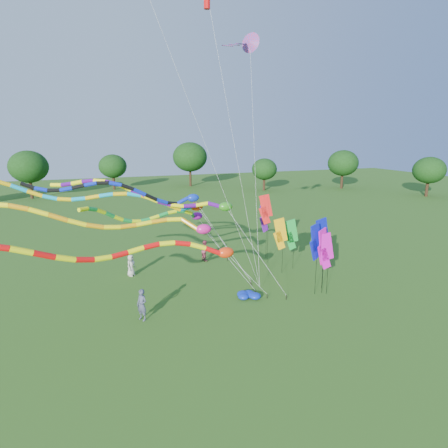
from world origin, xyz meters
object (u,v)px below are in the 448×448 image
object	(u,v)px
person_b	(142,305)
person_c	(205,250)
tube_kite_orange	(120,221)
blue_nylon_heap	(245,295)
person_a	(131,265)
tube_kite_red	(147,251)

from	to	relation	value
person_b	person_c	bearing A→B (deg)	106.55
tube_kite_orange	blue_nylon_heap	world-z (taller)	tube_kite_orange
person_a	tube_kite_red	bearing A→B (deg)	-137.96
tube_kite_red	blue_nylon_heap	world-z (taller)	tube_kite_red
tube_kite_orange	person_b	size ratio (longest dim) A/B	8.78
person_c	blue_nylon_heap	bearing A→B (deg)	169.11
tube_kite_orange	blue_nylon_heap	distance (m)	9.25
blue_nylon_heap	tube_kite_orange	bearing A→B (deg)	171.76
person_a	person_c	bearing A→B (deg)	-35.31
tube_kite_red	blue_nylon_heap	distance (m)	7.79
tube_kite_orange	person_b	xyz separation A→B (m)	(0.77, -1.76, -4.58)
tube_kite_orange	person_a	xyz separation A→B (m)	(1.02, 5.55, -4.69)
person_a	person_c	world-z (taller)	person_c
tube_kite_red	blue_nylon_heap	bearing A→B (deg)	6.04
tube_kite_orange	person_a	bearing A→B (deg)	85.72
tube_kite_red	tube_kite_orange	world-z (taller)	tube_kite_orange
blue_nylon_heap	person_a	bearing A→B (deg)	134.27
tube_kite_red	blue_nylon_heap	size ratio (longest dim) A/B	10.71
tube_kite_orange	person_c	world-z (taller)	tube_kite_orange
tube_kite_red	person_c	size ratio (longest dim) A/B	8.65
tube_kite_orange	person_c	bearing A→B (deg)	50.00
tube_kite_orange	person_c	size ratio (longest dim) A/B	9.22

